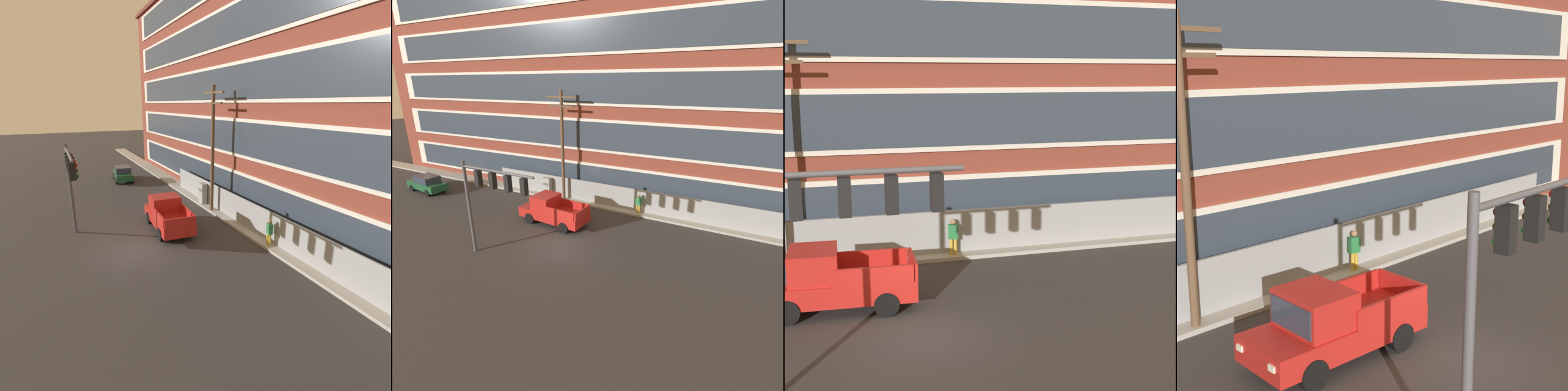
{
  "view_description": "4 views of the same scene",
  "coord_description": "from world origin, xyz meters",
  "views": [
    {
      "loc": [
        15.41,
        -3.55,
        7.96
      ],
      "look_at": [
        -0.04,
        3.73,
        2.79
      ],
      "focal_mm": 28.0,
      "sensor_mm": 36.0,
      "label": 1
    },
    {
      "loc": [
        9.52,
        -14.04,
        9.76
      ],
      "look_at": [
        -0.57,
        4.91,
        1.76
      ],
      "focal_mm": 28.0,
      "sensor_mm": 36.0,
      "label": 2
    },
    {
      "loc": [
        -3.0,
        -16.21,
        7.56
      ],
      "look_at": [
        2.31,
        1.75,
        3.74
      ],
      "focal_mm": 55.0,
      "sensor_mm": 36.0,
      "label": 3
    },
    {
      "loc": [
        -12.39,
        -8.16,
        7.73
      ],
      "look_at": [
        1.72,
        5.21,
        3.47
      ],
      "focal_mm": 55.0,
      "sensor_mm": 36.0,
      "label": 4
    }
  ],
  "objects": [
    {
      "name": "pedestrian_near_cabinet",
      "position": [
        2.71,
        7.09,
        0.97
      ],
      "size": [
        0.45,
        0.33,
        1.69
      ],
      "color": "#B7932D",
      "rests_on": "ground"
    },
    {
      "name": "ground_plane",
      "position": [
        0.0,
        0.0,
        0.0
      ],
      "size": [
        160.0,
        160.0,
        0.0
      ],
      "primitive_type": "plane",
      "color": "#333030"
    },
    {
      "name": "traffic_signal_mast",
      "position": [
        -2.61,
        -2.79,
        4.24
      ],
      "size": [
        4.95,
        0.43,
        5.7
      ],
      "color": "#4C4C51",
      "rests_on": "ground"
    },
    {
      "name": "sidewalk_building_side",
      "position": [
        0.0,
        7.54,
        0.08
      ],
      "size": [
        80.0,
        1.63,
        0.16
      ],
      "primitive_type": "cube",
      "color": "#9E9B93",
      "rests_on": "ground"
    },
    {
      "name": "chain_link_fence",
      "position": [
        2.86,
        7.46,
        1.01
      ],
      "size": [
        28.64,
        0.06,
        1.99
      ],
      "color": "gray",
      "rests_on": "ground"
    },
    {
      "name": "utility_pole_near_corner",
      "position": [
        -4.03,
        6.98,
        5.11
      ],
      "size": [
        2.72,
        0.26,
        9.19
      ],
      "color": "brown",
      "rests_on": "ground"
    },
    {
      "name": "pickup_truck_red",
      "position": [
        -2.36,
        2.79,
        0.97
      ],
      "size": [
        5.2,
        2.34,
        2.09
      ],
      "color": "#AD1E19",
      "rests_on": "ground"
    }
  ]
}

